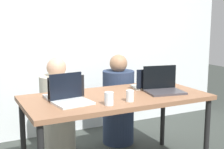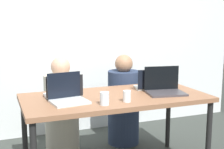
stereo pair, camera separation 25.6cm
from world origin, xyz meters
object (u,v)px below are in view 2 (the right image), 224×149
laptop_front_right (164,88)px  person_on_right (124,104)px  water_glass_left (105,99)px  person_on_left (62,111)px  laptop_front_left (68,96)px  laptop_back_right (151,85)px  laptop_back_left (63,92)px  water_glass_center (127,97)px

laptop_front_right → person_on_right: bearing=108.2°
water_glass_left → person_on_left: bearing=100.3°
person_on_right → laptop_front_left: person_on_right is taller
laptop_back_right → laptop_front_left: (-0.87, -0.18, 0.01)m
person_on_right → water_glass_left: (-0.55, -0.90, 0.33)m
person_on_right → laptop_front_left: size_ratio=3.21×
laptop_back_left → laptop_front_left: 0.18m
person_on_right → water_glass_center: 0.99m
laptop_front_right → laptop_back_left: bearing=177.6°
person_on_right → laptop_front_right: (0.11, -0.71, 0.33)m
person_on_right → water_glass_center: bearing=75.0°
person_on_left → laptop_back_right: bearing=129.8°
laptop_front_right → laptop_front_left: laptop_front_right is taller
person_on_right → laptop_back_left: 1.01m
laptop_back_left → laptop_back_right: (0.87, -0.00, 0.00)m
laptop_back_right → laptop_front_left: laptop_front_left is taller
water_glass_left → laptop_front_left: bearing=141.5°
person_on_left → person_on_right: bearing=163.2°
laptop_back_right → laptop_front_right: 0.20m
laptop_back_left → water_glass_center: bearing=142.8°
laptop_front_right → water_glass_center: laptop_front_right is taller
laptop_back_left → water_glass_left: 0.46m
laptop_back_right → water_glass_left: bearing=44.1°
person_on_left → laptop_front_left: (-0.09, -0.70, 0.33)m
laptop_back_left → water_glass_center: laptop_back_left is taller
person_on_left → laptop_front_left: size_ratio=3.22×
person_on_right → laptop_back_right: (0.07, -0.52, 0.33)m
laptop_back_left → water_glass_center: 0.58m
laptop_back_left → person_on_right: bearing=-146.3°
person_on_right → laptop_front_left: bearing=47.4°
person_on_left → water_glass_center: person_on_left is taller
laptop_front_left → laptop_back_right: bearing=3.8°
laptop_front_right → laptop_front_left: size_ratio=1.17×
laptop_back_right → water_glass_center: bearing=53.2°
person_on_left → laptop_front_left: bearing=65.8°
laptop_back_left → laptop_front_left: (-0.00, -0.18, 0.01)m
laptop_front_right → water_glass_left: (-0.66, -0.19, -0.01)m
person_on_left → laptop_back_left: size_ratio=3.19×
water_glass_center → laptop_back_left: bearing=141.9°
person_on_left → laptop_front_left: 0.78m
person_on_right → laptop_back_left: person_on_right is taller
person_on_right → water_glass_left: size_ratio=9.77×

